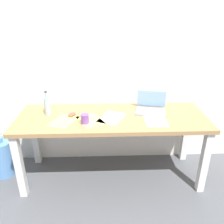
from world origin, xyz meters
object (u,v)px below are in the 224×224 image
at_px(desk, 112,125).
at_px(coffee_mug, 85,119).
at_px(laptop_right, 151,107).
at_px(beer_bottle, 47,106).
at_px(water_cooler_jug, 2,157).
at_px(computer_mouse, 72,115).

height_order(desk, coffee_mug, coffee_mug).
relative_size(laptop_right, beer_bottle, 1.37).
bearing_deg(laptop_right, water_cooler_jug, -178.49).
xyz_separation_m(beer_bottle, computer_mouse, (0.25, -0.04, -0.09)).
distance_m(desk, water_cooler_jug, 1.31).
bearing_deg(desk, laptop_right, 16.08).
xyz_separation_m(computer_mouse, water_cooler_jug, (-0.83, 0.05, -0.54)).
height_order(desk, laptop_right, laptop_right).
bearing_deg(beer_bottle, water_cooler_jug, 178.80).
distance_m(desk, coffee_mug, 0.33).
distance_m(desk, computer_mouse, 0.43).
distance_m(laptop_right, computer_mouse, 0.84).
height_order(computer_mouse, coffee_mug, coffee_mug).
xyz_separation_m(computer_mouse, coffee_mug, (0.15, -0.17, 0.03)).
distance_m(computer_mouse, water_cooler_jug, 0.99).
bearing_deg(laptop_right, coffee_mug, -158.74).
height_order(desk, beer_bottle, beer_bottle).
relative_size(desk, laptop_right, 5.49).
relative_size(desk, computer_mouse, 19.32).
xyz_separation_m(desk, coffee_mug, (-0.26, -0.15, 0.14)).
xyz_separation_m(desk, beer_bottle, (-0.66, 0.06, 0.20)).
xyz_separation_m(beer_bottle, coffee_mug, (0.39, -0.21, -0.06)).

